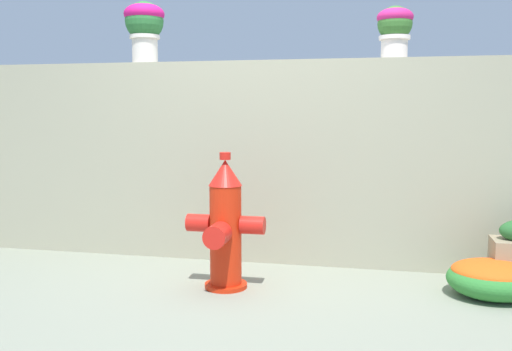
# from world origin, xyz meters

# --- Properties ---
(ground_plane) EXTENTS (24.00, 24.00, 0.00)m
(ground_plane) POSITION_xyz_m (0.00, 0.00, 0.00)
(ground_plane) COLOR gray
(stone_wall) EXTENTS (6.65, 0.32, 1.60)m
(stone_wall) POSITION_xyz_m (0.00, 1.01, 0.80)
(stone_wall) COLOR #A19D83
(stone_wall) RESTS_ON ground
(potted_plant_1) EXTENTS (0.33, 0.33, 0.50)m
(potted_plant_1) POSITION_xyz_m (-1.01, 1.00, 1.92)
(potted_plant_1) COLOR silver
(potted_plant_1) RESTS_ON stone_wall
(potted_plant_2) EXTENTS (0.27, 0.27, 0.39)m
(potted_plant_2) POSITION_xyz_m (0.99, 1.02, 1.84)
(potted_plant_2) COLOR silver
(potted_plant_2) RESTS_ON stone_wall
(fire_hydrant) EXTENTS (0.54, 0.43, 0.93)m
(fire_hydrant) POSITION_xyz_m (-0.11, 0.18, 0.43)
(fire_hydrant) COLOR red
(fire_hydrant) RESTS_ON ground
(flower_bush_left) EXTENTS (0.58, 0.52, 0.25)m
(flower_bush_left) POSITION_xyz_m (1.65, 0.37, 0.13)
(flower_bush_left) COLOR #318233
(flower_bush_left) RESTS_ON ground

